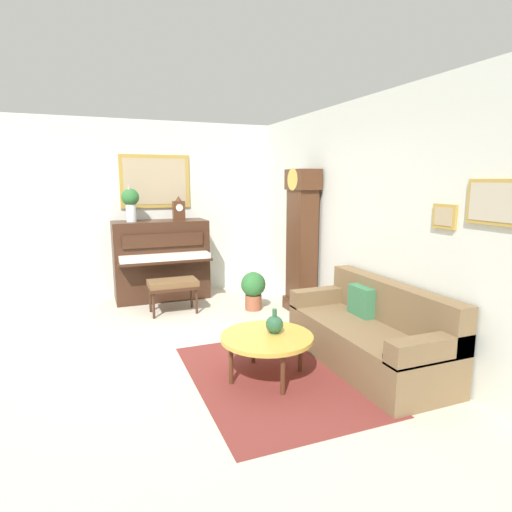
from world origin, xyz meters
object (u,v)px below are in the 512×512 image
(grandfather_clock, at_px, (302,245))
(couch, at_px, (370,335))
(coffee_table, at_px, (267,338))
(piano, at_px, (161,260))
(flower_vase, at_px, (130,201))
(piano_bench, at_px, (173,285))
(potted_plant, at_px, (253,288))
(green_jug, at_px, (274,324))
(mantel_clock, at_px, (179,209))

(grandfather_clock, relative_size, couch, 1.07)
(couch, bearing_deg, coffee_table, -95.02)
(piano, height_order, couch, piano)
(flower_vase, bearing_deg, couch, 31.46)
(piano, distance_m, piano_bench, 0.86)
(piano_bench, relative_size, grandfather_clock, 0.34)
(grandfather_clock, relative_size, coffee_table, 2.31)
(piano_bench, distance_m, coffee_table, 2.39)
(piano_bench, xyz_separation_m, potted_plant, (0.27, 1.12, -0.08))
(green_jug, height_order, potted_plant, green_jug)
(piano_bench, relative_size, mantel_clock, 1.84)
(piano_bench, distance_m, flower_vase, 1.49)
(mantel_clock, height_order, potted_plant, mantel_clock)
(couch, height_order, potted_plant, couch)
(mantel_clock, bearing_deg, grandfather_clock, 46.06)
(piano_bench, bearing_deg, grandfather_clock, 71.68)
(coffee_table, height_order, green_jug, green_jug)
(grandfather_clock, relative_size, green_jug, 8.46)
(grandfather_clock, bearing_deg, flower_vase, -122.73)
(piano, height_order, mantel_clock, mantel_clock)
(piano_bench, xyz_separation_m, couch, (2.45, 1.56, -0.09))
(coffee_table, xyz_separation_m, flower_vase, (-3.18, -0.89, 1.17))
(coffee_table, distance_m, flower_vase, 3.50)
(grandfather_clock, height_order, coffee_table, grandfather_clock)
(piano, height_order, flower_vase, flower_vase)
(couch, height_order, coffee_table, couch)
(piano, height_order, grandfather_clock, grandfather_clock)
(couch, bearing_deg, green_jug, -97.37)
(grandfather_clock, relative_size, mantel_clock, 5.34)
(grandfather_clock, xyz_separation_m, potted_plant, (-0.30, -0.62, -0.64))
(piano, relative_size, coffee_table, 1.64)
(piano_bench, bearing_deg, couch, 32.50)
(couch, distance_m, green_jug, 1.04)
(piano, height_order, potted_plant, piano)
(piano, xyz_separation_m, flower_vase, (0.00, -0.42, 0.93))
(couch, relative_size, potted_plant, 3.39)
(grandfather_clock, xyz_separation_m, coffee_table, (1.78, -1.29, -0.57))
(couch, relative_size, coffee_table, 2.16)
(grandfather_clock, bearing_deg, piano_bench, -108.32)
(piano_bench, relative_size, green_jug, 2.92)
(coffee_table, relative_size, mantel_clock, 2.32)
(grandfather_clock, xyz_separation_m, mantel_clock, (-1.40, -1.45, 0.45))
(couch, height_order, mantel_clock, mantel_clock)
(piano, bearing_deg, coffee_table, 8.41)
(coffee_table, xyz_separation_m, potted_plant, (-2.08, 0.67, -0.07))
(couch, bearing_deg, potted_plant, -168.51)
(flower_vase, relative_size, potted_plant, 1.04)
(mantel_clock, bearing_deg, piano, -90.53)
(green_jug, bearing_deg, potted_plant, 164.30)
(piano, height_order, piano_bench, piano)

